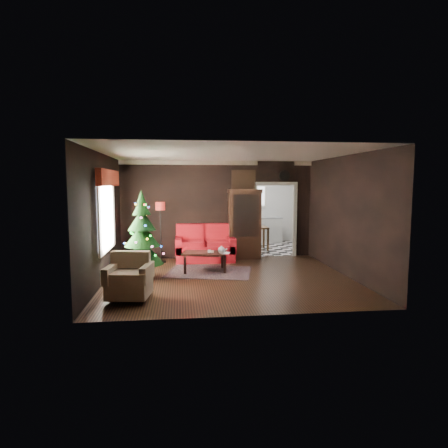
{
  "coord_description": "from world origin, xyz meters",
  "views": [
    {
      "loc": [
        -1.09,
        -8.39,
        2.13
      ],
      "look_at": [
        0.0,
        0.9,
        1.15
      ],
      "focal_mm": 30.42,
      "sensor_mm": 36.0,
      "label": 1
    }
  ],
  "objects": [
    {
      "name": "kitchen_table",
      "position": [
        1.4,
        3.7,
        0.38
      ],
      "size": [
        0.7,
        0.7,
        0.75
      ],
      "primitive_type": null,
      "color": "brown",
      "rests_on": "ground"
    },
    {
      "name": "ceiling",
      "position": [
        0.0,
        0.0,
        2.8
      ],
      "size": [
        5.5,
        5.5,
        0.0
      ],
      "primitive_type": "plane",
      "rotation": [
        3.14,
        0.0,
        0.0
      ],
      "color": "white",
      "rests_on": "ground"
    },
    {
      "name": "loveseat",
      "position": [
        -0.4,
        2.05,
        0.5
      ],
      "size": [
        1.7,
        0.9,
        1.0
      ],
      "primitive_type": null,
      "color": "maroon",
      "rests_on": "ground"
    },
    {
      "name": "armchair",
      "position": [
        -2.03,
        -1.35,
        0.46
      ],
      "size": [
        0.88,
        0.88,
        0.79
      ],
      "primitive_type": null,
      "rotation": [
        0.0,
        0.0,
        -0.15
      ],
      "color": "#CAB188",
      "rests_on": "ground"
    },
    {
      "name": "floor_lamp",
      "position": [
        -1.61,
        1.96,
        0.83
      ],
      "size": [
        0.36,
        0.36,
        1.65
      ],
      "primitive_type": null,
      "rotation": [
        0.0,
        0.0,
        -0.38
      ],
      "color": "black",
      "rests_on": "ground"
    },
    {
      "name": "wall_back",
      "position": [
        0.0,
        2.5,
        1.4
      ],
      "size": [
        5.5,
        0.0,
        5.5
      ],
      "primitive_type": "plane",
      "rotation": [
        1.57,
        0.0,
        0.0
      ],
      "color": "black",
      "rests_on": "ground"
    },
    {
      "name": "kitchen_window",
      "position": [
        1.7,
        5.45,
        1.7
      ],
      "size": [
        0.7,
        0.06,
        0.7
      ],
      "primitive_type": "cube",
      "color": "white",
      "rests_on": "ground"
    },
    {
      "name": "curio_cabinet",
      "position": [
        0.75,
        2.27,
        0.95
      ],
      "size": [
        0.9,
        0.45,
        1.9
      ],
      "primitive_type": null,
      "color": "black",
      "rests_on": "ground"
    },
    {
      "name": "teapot",
      "position": [
        -0.11,
        0.51,
        0.57
      ],
      "size": [
        0.22,
        0.22,
        0.18
      ],
      "primitive_type": null,
      "rotation": [
        0.0,
        0.0,
        -0.16
      ],
      "color": "white",
      "rests_on": "coffee_table"
    },
    {
      "name": "left_window",
      "position": [
        -2.71,
        0.2,
        1.45
      ],
      "size": [
        0.05,
        1.6,
        1.4
      ],
      "primitive_type": "cube",
      "color": "white",
      "rests_on": "wall_left"
    },
    {
      "name": "valance",
      "position": [
        -2.63,
        0.2,
        2.27
      ],
      "size": [
        0.12,
        2.1,
        0.35
      ],
      "primitive_type": "cube",
      "color": "#A83220",
      "rests_on": "wall_left"
    },
    {
      "name": "wall_left",
      "position": [
        -2.75,
        0.0,
        1.4
      ],
      "size": [
        0.0,
        5.5,
        5.5
      ],
      "primitive_type": "plane",
      "rotation": [
        1.57,
        0.0,
        1.57
      ],
      "color": "black",
      "rests_on": "ground"
    },
    {
      "name": "rug",
      "position": [
        -0.39,
        0.65,
        0.01
      ],
      "size": [
        2.26,
        1.87,
        0.01
      ],
      "primitive_type": "cube",
      "rotation": [
        0.0,
        0.0,
        -0.24
      ],
      "color": "#5D4C58",
      "rests_on": "ground"
    },
    {
      "name": "floor",
      "position": [
        0.0,
        0.0,
        0.0
      ],
      "size": [
        5.5,
        5.5,
        0.0
      ],
      "primitive_type": "plane",
      "color": "black",
      "rests_on": "ground"
    },
    {
      "name": "coffee_table",
      "position": [
        -0.5,
        0.75,
        0.24
      ],
      "size": [
        1.15,
        0.84,
        0.46
      ],
      "primitive_type": null,
      "rotation": [
        0.0,
        0.0,
        -0.23
      ],
      "color": "black",
      "rests_on": "rug"
    },
    {
      "name": "doorway",
      "position": [
        1.7,
        2.5,
        1.05
      ],
      "size": [
        1.1,
        0.1,
        2.1
      ],
      "primitive_type": null,
      "color": "beige",
      "rests_on": "ground"
    },
    {
      "name": "wall_front",
      "position": [
        0.0,
        -2.5,
        1.4
      ],
      "size": [
        5.5,
        0.0,
        5.5
      ],
      "primitive_type": "plane",
      "rotation": [
        -1.57,
        0.0,
        0.0
      ],
      "color": "black",
      "rests_on": "ground"
    },
    {
      "name": "wall_right",
      "position": [
        2.75,
        0.0,
        1.4
      ],
      "size": [
        0.0,
        5.5,
        5.5
      ],
      "primitive_type": "plane",
      "rotation": [
        1.57,
        0.0,
        -1.57
      ],
      "color": "black",
      "rests_on": "ground"
    },
    {
      "name": "kitchen_floor",
      "position": [
        1.7,
        4.0,
        0.0
      ],
      "size": [
        3.0,
        3.0,
        0.0
      ],
      "primitive_type": "plane",
      "color": "white",
      "rests_on": "ground"
    },
    {
      "name": "cup_b",
      "position": [
        -0.31,
        0.67,
        0.5
      ],
      "size": [
        0.07,
        0.07,
        0.05
      ],
      "primitive_type": "cylinder",
      "rotation": [
        0.0,
        0.0,
        0.08
      ],
      "color": "white",
      "rests_on": "coffee_table"
    },
    {
      "name": "book",
      "position": [
        -0.09,
        0.55,
        0.6
      ],
      "size": [
        0.18,
        0.07,
        0.26
      ],
      "primitive_type": "imported",
      "rotation": [
        0.0,
        0.0,
        -0.3
      ],
      "color": "tan",
      "rests_on": "coffee_table"
    },
    {
      "name": "cup_a",
      "position": [
        -0.38,
        0.73,
        0.51
      ],
      "size": [
        0.08,
        0.08,
        0.06
      ],
      "primitive_type": "cylinder",
      "rotation": [
        0.0,
        0.0,
        0.08
      ],
      "color": "white",
      "rests_on": "coffee_table"
    },
    {
      "name": "christmas_tree",
      "position": [
        -1.93,
        0.17,
        1.05
      ],
      "size": [
        0.97,
        0.97,
        1.8
      ],
      "primitive_type": null,
      "rotation": [
        0.0,
        0.0,
        -0.03
      ],
      "color": "black",
      "rests_on": "ground"
    },
    {
      "name": "painting",
      "position": [
        0.75,
        2.46,
        2.25
      ],
      "size": [
        0.62,
        0.05,
        0.52
      ],
      "primitive_type": "cube",
      "color": "#AE6F3A",
      "rests_on": "wall_back"
    },
    {
      "name": "kitchen_counter",
      "position": [
        1.7,
        5.2,
        0.45
      ],
      "size": [
        1.8,
        0.6,
        0.9
      ],
      "primitive_type": "cube",
      "color": "silver",
      "rests_on": "ground"
    },
    {
      "name": "wall_clock",
      "position": [
        1.95,
        2.45,
        2.38
      ],
      "size": [
        0.32,
        0.32,
        0.06
      ],
      "primitive_type": "cylinder",
      "color": "white",
      "rests_on": "wall_back"
    }
  ]
}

